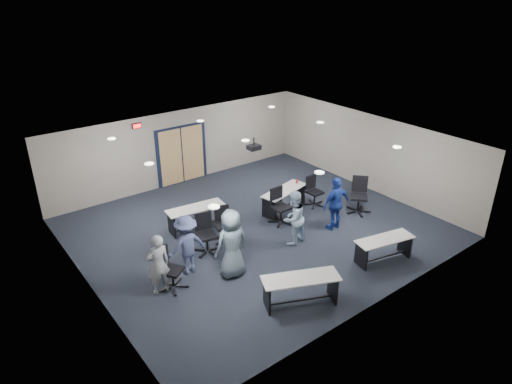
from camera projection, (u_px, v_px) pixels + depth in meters
floor at (256, 228)px, 13.86m from camera, size 10.00×10.00×0.00m
back_wall at (181, 147)px, 16.52m from camera, size 10.00×0.04×2.70m
front_wall at (380, 255)px, 10.05m from camera, size 10.00×0.04×2.70m
left_wall at (85, 243)px, 10.54m from camera, size 0.04×9.00×2.70m
right_wall at (369, 152)px, 16.03m from camera, size 0.04×9.00×2.70m
ceiling at (256, 144)px, 12.71m from camera, size 10.00×9.00×0.04m
double_door at (182, 155)px, 16.62m from camera, size 2.00×0.07×2.20m
exit_sign at (137, 126)px, 15.14m from camera, size 0.32×0.07×0.18m
ceiling_projector at (254, 147)px, 13.36m from camera, size 0.35×0.32×0.37m
ceiling_can_lights at (251, 143)px, 12.91m from camera, size 6.24×5.74×0.02m
table_front_left at (301, 286)px, 10.44m from camera, size 1.88×1.28×0.73m
table_front_right at (384, 246)px, 12.11m from camera, size 1.71×0.90×0.66m
table_back_left at (196, 214)px, 13.65m from camera, size 1.81×0.79×0.71m
table_back_right at (284, 196)px, 14.76m from camera, size 1.86×0.98×0.99m
chair_back_a at (207, 234)px, 12.43m from camera, size 0.83×0.83×1.12m
chair_back_b at (224, 225)px, 13.01m from camera, size 0.82×0.82×1.03m
chair_back_c at (281, 206)px, 13.95m from camera, size 0.72×0.72×1.13m
chair_back_d at (315, 191)px, 15.06m from camera, size 0.65×0.65×1.03m
chair_loose_left at (172, 269)px, 10.97m from camera, size 0.94×0.94×1.08m
chair_loose_right at (359, 196)px, 14.58m from camera, size 1.05×1.05×1.18m
person_gray at (158, 264)px, 10.71m from camera, size 0.59×0.41×1.58m
person_plaid at (232, 243)px, 11.32m from camera, size 0.92×0.62×1.83m
person_lightblue at (293, 218)px, 12.78m from camera, size 0.86×0.72×1.60m
person_navy at (336, 204)px, 13.53m from camera, size 0.99×0.43×1.66m
person_back at (187, 245)px, 11.48m from camera, size 1.06×0.63×1.60m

